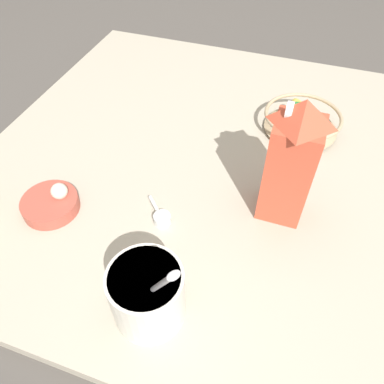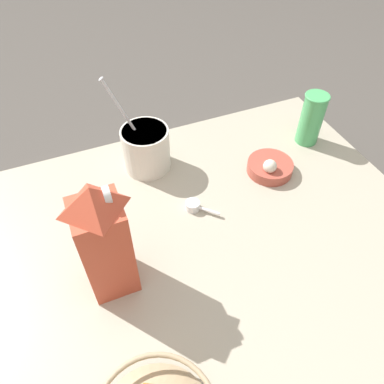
{
  "view_description": "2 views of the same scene",
  "coord_description": "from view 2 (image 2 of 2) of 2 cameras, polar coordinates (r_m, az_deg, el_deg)",
  "views": [
    {
      "loc": [
        0.7,
        0.19,
        0.69
      ],
      "look_at": [
        0.2,
        0.02,
        0.11
      ],
      "focal_mm": 35.0,
      "sensor_mm": 36.0,
      "label": 1
    },
    {
      "loc": [
        -0.33,
        0.2,
        0.76
      ],
      "look_at": [
        0.22,
        -0.02,
        0.13
      ],
      "focal_mm": 35.0,
      "sensor_mm": 36.0,
      "label": 2
    }
  ],
  "objects": [
    {
      "name": "ground_plane",
      "position": [
        0.86,
        4.27,
        -16.25
      ],
      "size": [
        6.0,
        6.0,
        0.0
      ],
      "primitive_type": "plane",
      "color": "#4C4742"
    },
    {
      "name": "measuring_scoop",
      "position": [
        0.95,
        0.35,
        -2.14
      ],
      "size": [
        0.07,
        0.07,
        0.02
      ],
      "color": "white",
      "rests_on": "countertop"
    },
    {
      "name": "garlic_bowl",
      "position": [
        1.06,
        11.78,
        3.74
      ],
      "size": [
        0.13,
        0.13,
        0.06
      ],
      "color": "#B24C3D",
      "rests_on": "countertop"
    },
    {
      "name": "countertop",
      "position": [
        0.84,
        4.34,
        -15.7
      ],
      "size": [
        1.15,
        1.15,
        0.04
      ],
      "color": "#B2A893",
      "rests_on": "ground_plane"
    },
    {
      "name": "yogurt_tub",
      "position": [
        1.03,
        -7.05,
        6.84
      ],
      "size": [
        0.13,
        0.15,
        0.27
      ],
      "color": "silver",
      "rests_on": "countertop"
    },
    {
      "name": "drinking_cup",
      "position": [
        1.16,
        17.77,
        10.68
      ],
      "size": [
        0.07,
        0.07,
        0.16
      ],
      "color": "#4CB266",
      "rests_on": "countertop"
    },
    {
      "name": "milk_carton",
      "position": [
        0.74,
        -13.31,
        -7.13
      ],
      "size": [
        0.09,
        0.09,
        0.29
      ],
      "color": "#CC4C33",
      "rests_on": "countertop"
    }
  ]
}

